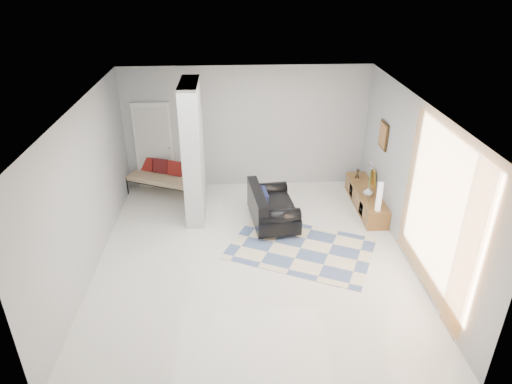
{
  "coord_description": "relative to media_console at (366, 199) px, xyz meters",
  "views": [
    {
      "loc": [
        -0.31,
        -6.82,
        4.81
      ],
      "look_at": [
        0.09,
        0.6,
        1.0
      ],
      "focal_mm": 32.0,
      "sensor_mm": 36.0,
      "label": 1
    }
  ],
  "objects": [
    {
      "name": "hallway_door",
      "position": [
        -4.62,
        1.26,
        0.82
      ],
      "size": [
        0.85,
        0.06,
        2.04
      ],
      "primitive_type": "cube",
      "color": "white",
      "rests_on": "floor"
    },
    {
      "name": "wall_right",
      "position": [
        0.23,
        -1.7,
        1.2
      ],
      "size": [
        0.0,
        6.0,
        6.0
      ],
      "primitive_type": "plane",
      "rotation": [
        1.57,
        0.0,
        -1.57
      ],
      "color": "#B1B3B5",
      "rests_on": "ground"
    },
    {
      "name": "wall_back",
      "position": [
        -2.52,
        1.3,
        1.2
      ],
      "size": [
        6.0,
        0.0,
        6.0
      ],
      "primitive_type": "plane",
      "rotation": [
        1.57,
        0.0,
        0.0
      ],
      "color": "#B1B3B5",
      "rests_on": "ground"
    },
    {
      "name": "partition_column",
      "position": [
        -3.62,
        -0.1,
        1.2
      ],
      "size": [
        0.35,
        1.2,
        2.8
      ],
      "primitive_type": "cube",
      "color": "silver",
      "rests_on": "floor"
    },
    {
      "name": "bronze_figurine",
      "position": [
        -0.05,
        0.65,
        0.3
      ],
      "size": [
        0.13,
        0.13,
        0.22
      ],
      "primitive_type": null,
      "rotation": [
        0.0,
        0.0,
        0.17
      ],
      "color": "black",
      "rests_on": "media_console"
    },
    {
      "name": "media_console",
      "position": [
        0.0,
        0.0,
        0.0
      ],
      "size": [
        0.45,
        1.94,
        0.8
      ],
      "color": "brown",
      "rests_on": "floor"
    },
    {
      "name": "area_rug",
      "position": [
        -1.62,
        -1.5,
        -0.2
      ],
      "size": [
        3.02,
        2.61,
        0.01
      ],
      "primitive_type": "cube",
      "rotation": [
        0.0,
        0.0,
        -0.43
      ],
      "color": "beige",
      "rests_on": "floor"
    },
    {
      "name": "loveseat",
      "position": [
        -2.12,
        -0.56,
        0.16
      ],
      "size": [
        1.0,
        1.52,
        0.76
      ],
      "rotation": [
        0.0,
        0.0,
        0.11
      ],
      "color": "silver",
      "rests_on": "floor"
    },
    {
      "name": "wall_front",
      "position": [
        -2.52,
        -4.7,
        1.2
      ],
      "size": [
        6.0,
        0.0,
        6.0
      ],
      "primitive_type": "plane",
      "rotation": [
        -1.57,
        0.0,
        0.0
      ],
      "color": "#B1B3B5",
      "rests_on": "ground"
    },
    {
      "name": "ceiling",
      "position": [
        -2.52,
        -1.7,
        2.6
      ],
      "size": [
        6.0,
        6.0,
        0.0
      ],
      "primitive_type": "plane",
      "rotation": [
        3.14,
        0.0,
        0.0
      ],
      "color": "white",
      "rests_on": "wall_back"
    },
    {
      "name": "vase",
      "position": [
        -0.05,
        -0.23,
        0.3
      ],
      "size": [
        0.22,
        0.22,
        0.2
      ],
      "primitive_type": "imported",
      "rotation": [
        0.0,
        0.0,
        0.15
      ],
      "color": "silver",
      "rests_on": "media_console"
    },
    {
      "name": "wall_left",
      "position": [
        -5.27,
        -1.7,
        1.2
      ],
      "size": [
        0.0,
        6.0,
        6.0
      ],
      "primitive_type": "plane",
      "rotation": [
        1.57,
        0.0,
        1.57
      ],
      "color": "#B1B3B5",
      "rests_on": "ground"
    },
    {
      "name": "floor",
      "position": [
        -2.52,
        -1.7,
        -0.2
      ],
      "size": [
        6.0,
        6.0,
        0.0
      ],
      "primitive_type": "plane",
      "color": "white",
      "rests_on": "ground"
    },
    {
      "name": "cylinder_lamp",
      "position": [
        -0.02,
        -0.84,
        0.5
      ],
      "size": [
        0.11,
        0.11,
        0.6
      ],
      "primitive_type": "cylinder",
      "color": "white",
      "rests_on": "media_console"
    },
    {
      "name": "curtain",
      "position": [
        0.15,
        -2.85,
        1.25
      ],
      "size": [
        0.0,
        2.55,
        2.55
      ],
      "primitive_type": "plane",
      "rotation": [
        1.57,
        0.0,
        1.57
      ],
      "color": "#F09B3F",
      "rests_on": "wall_right"
    },
    {
      "name": "daybed",
      "position": [
        -4.43,
        0.94,
        0.22
      ],
      "size": [
        1.73,
        1.25,
        0.77
      ],
      "rotation": [
        0.0,
        0.0,
        -0.41
      ],
      "color": "black",
      "rests_on": "floor"
    },
    {
      "name": "wall_art",
      "position": [
        0.2,
        -0.0,
        1.45
      ],
      "size": [
        0.04,
        0.45,
        0.55
      ],
      "primitive_type": "cube",
      "color": "#34220E",
      "rests_on": "wall_right"
    }
  ]
}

